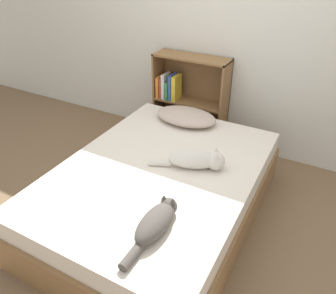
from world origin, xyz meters
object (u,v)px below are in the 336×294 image
(cat_dark, at_px, (156,221))
(bookshelf, at_px, (188,98))
(pillow, at_px, (186,116))
(cat_light, at_px, (198,160))
(bed, at_px, (159,193))

(cat_dark, distance_m, bookshelf, 1.87)
(pillow, height_order, cat_light, cat_light)
(pillow, relative_size, bookshelf, 0.60)
(cat_light, height_order, bookshelf, bookshelf)
(bed, relative_size, bookshelf, 2.04)
(cat_light, bearing_deg, bed, -174.59)
(bed, distance_m, cat_dark, 0.68)
(pillow, xyz_separation_m, cat_dark, (0.44, -1.30, 0.00))
(bookshelf, bearing_deg, cat_dark, -70.28)
(cat_light, height_order, cat_dark, cat_light)
(cat_light, relative_size, cat_dark, 0.99)
(pillow, bearing_deg, bookshelf, 112.85)
(bed, xyz_separation_m, bookshelf, (-0.34, 1.23, 0.27))
(bookshelf, bearing_deg, bed, -74.53)
(pillow, height_order, cat_dark, cat_dark)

